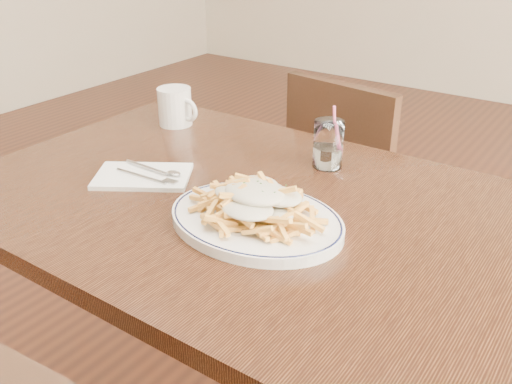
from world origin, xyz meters
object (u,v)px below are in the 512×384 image
Objects in this scene: table at (245,230)px; loaded_fries at (256,198)px; chair_far at (351,184)px; coffee_mug at (176,107)px; fries_plate at (256,220)px; water_glass at (328,147)px.

loaded_fries is (0.09, -0.08, 0.14)m from table.
coffee_mug is (-0.31, -0.48, 0.33)m from chair_far.
coffee_mug is at bearing -123.45° from chair_far.
chair_far is 0.66m from coffee_mug.
coffee_mug is (-0.49, 0.33, 0.04)m from fries_plate.
water_glass is 1.15× the size of coffee_mug.
chair_far is 5.56× the size of water_glass.
chair_far reaches higher than fries_plate.
loaded_fries reaches higher than chair_far.
chair_far is 2.17× the size of fries_plate.
chair_far is (-0.10, 0.72, -0.20)m from table.
table is 0.27m from water_glass.
loaded_fries is (-0.00, 0.00, 0.05)m from fries_plate.
fries_plate is 0.60m from coffee_mug.
table is 8.09× the size of water_glass.
chair_far is 6.42× the size of coffee_mug.
chair_far is 0.89m from loaded_fries.
loaded_fries is at bearing 180.00° from fries_plate.
table is 0.15m from fries_plate.
fries_plate is at bearing -33.73° from coffee_mug.
chair_far is 0.61m from water_glass.
table is at bearing -31.19° from coffee_mug.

